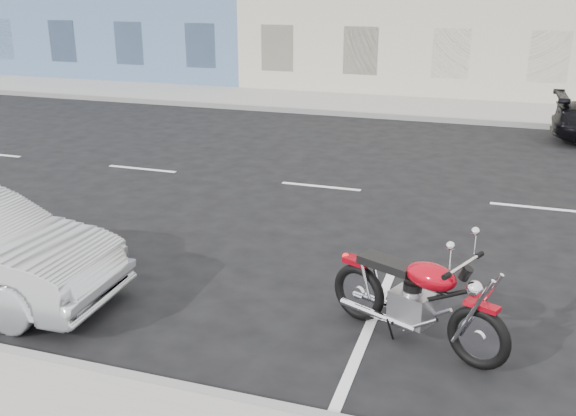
{
  "coord_description": "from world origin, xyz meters",
  "views": [
    {
      "loc": [
        1.17,
        -11.65,
        3.81
      ],
      "look_at": [
        -1.5,
        -3.56,
        0.8
      ],
      "focal_mm": 40.0,
      "sensor_mm": 36.0,
      "label": 1
    }
  ],
  "objects": [
    {
      "name": "curb_far",
      "position": [
        -5.0,
        7.0,
        0.08
      ],
      "size": [
        80.0,
        0.12,
        0.16
      ],
      "primitive_type": "cube",
      "color": "gray",
      "rests_on": "ground"
    },
    {
      "name": "sidewalk_far",
      "position": [
        -5.0,
        8.7,
        0.07
      ],
      "size": [
        80.0,
        3.4,
        0.15
      ],
      "primitive_type": "cube",
      "color": "gray",
      "rests_on": "ground"
    },
    {
      "name": "ground",
      "position": [
        0.0,
        0.0,
        0.0
      ],
      "size": [
        120.0,
        120.0,
        0.0
      ],
      "primitive_type": "plane",
      "color": "black",
      "rests_on": "ground"
    },
    {
      "name": "motorcycle",
      "position": [
        1.25,
        -5.56,
        0.51
      ],
      "size": [
        2.08,
        1.09,
        1.11
      ],
      "rotation": [
        0.0,
        0.0,
        -0.42
      ],
      "color": "black",
      "rests_on": "ground"
    }
  ]
}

